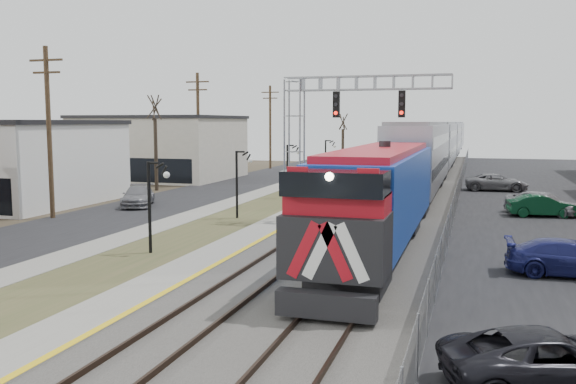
% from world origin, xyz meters
% --- Properties ---
extents(street_west, '(7.00, 120.00, 0.04)m').
position_xyz_m(street_west, '(-11.50, 35.00, 0.02)').
color(street_west, black).
rests_on(street_west, ground).
extents(sidewalk, '(2.00, 120.00, 0.08)m').
position_xyz_m(sidewalk, '(-7.00, 35.00, 0.04)').
color(sidewalk, gray).
rests_on(sidewalk, ground).
extents(grass_median, '(4.00, 120.00, 0.06)m').
position_xyz_m(grass_median, '(-4.00, 35.00, 0.03)').
color(grass_median, '#3E4625').
rests_on(grass_median, ground).
extents(platform, '(2.00, 120.00, 0.24)m').
position_xyz_m(platform, '(-1.00, 35.00, 0.12)').
color(platform, gray).
rests_on(platform, ground).
extents(ballast_bed, '(8.00, 120.00, 0.20)m').
position_xyz_m(ballast_bed, '(4.00, 35.00, 0.10)').
color(ballast_bed, '#595651').
rests_on(ballast_bed, ground).
extents(platform_edge, '(0.24, 120.00, 0.01)m').
position_xyz_m(platform_edge, '(-0.12, 35.00, 0.24)').
color(platform_edge, gold).
rests_on(platform_edge, platform).
extents(track_near, '(1.58, 120.00, 0.15)m').
position_xyz_m(track_near, '(2.00, 35.00, 0.28)').
color(track_near, '#2D2119').
rests_on(track_near, ballast_bed).
extents(track_far, '(1.58, 120.00, 0.15)m').
position_xyz_m(track_far, '(5.50, 35.00, 0.28)').
color(track_far, '#2D2119').
rests_on(track_far, ballast_bed).
extents(train, '(3.00, 108.65, 5.33)m').
position_xyz_m(train, '(5.50, 66.73, 2.94)').
color(train, '#153DAA').
rests_on(train, ground).
extents(signal_gantry, '(9.00, 1.07, 8.15)m').
position_xyz_m(signal_gantry, '(1.22, 27.99, 5.59)').
color(signal_gantry, gray).
rests_on(signal_gantry, ground).
extents(lampposts, '(0.14, 62.14, 4.00)m').
position_xyz_m(lampposts, '(-4.00, 18.29, 2.00)').
color(lampposts, black).
rests_on(lampposts, ground).
extents(utility_poles, '(0.28, 80.28, 10.00)m').
position_xyz_m(utility_poles, '(-14.50, 25.00, 5.00)').
color(utility_poles, '#4C3823').
rests_on(utility_poles, ground).
extents(fence, '(0.04, 120.00, 1.60)m').
position_xyz_m(fence, '(8.20, 35.00, 0.80)').
color(fence, gray).
rests_on(fence, ground).
extents(bare_trees, '(12.30, 42.30, 5.95)m').
position_xyz_m(bare_trees, '(-12.66, 38.91, 2.70)').
color(bare_trees, '#382D23').
rests_on(bare_trees, ground).
extents(car_lot_c, '(5.01, 3.57, 1.27)m').
position_xyz_m(car_lot_c, '(10.92, 8.52, 0.63)').
color(car_lot_c, black).
rests_on(car_lot_c, ground).
extents(car_lot_d, '(4.62, 1.98, 1.33)m').
position_xyz_m(car_lot_d, '(12.73, 19.08, 0.66)').
color(car_lot_d, navy).
rests_on(car_lot_d, ground).
extents(car_lot_e, '(4.67, 3.38, 1.48)m').
position_xyz_m(car_lot_e, '(13.27, 34.88, 0.74)').
color(car_lot_e, gray).
rests_on(car_lot_e, ground).
extents(car_lot_f, '(4.10, 1.95, 1.30)m').
position_xyz_m(car_lot_f, '(13.17, 33.98, 0.65)').
color(car_lot_f, '#0A361E').
rests_on(car_lot_f, ground).
extents(car_street_b, '(3.59, 5.00, 1.34)m').
position_xyz_m(car_street_b, '(-12.35, 30.96, 0.67)').
color(car_street_b, slate).
rests_on(car_street_b, ground).
extents(car_lot_g, '(5.12, 2.59, 1.39)m').
position_xyz_m(car_lot_g, '(11.03, 47.76, 0.69)').
color(car_lot_g, slate).
rests_on(car_lot_g, ground).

